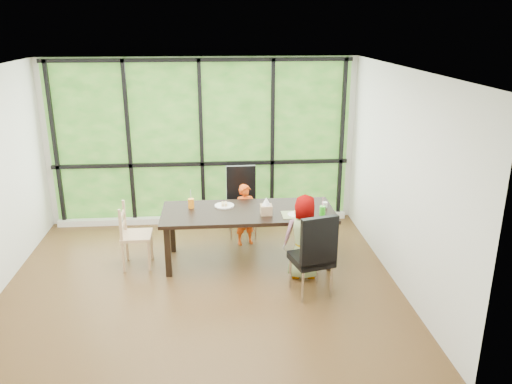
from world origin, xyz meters
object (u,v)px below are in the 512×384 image
chair_window_leather (242,203)px  plate_near (296,215)px  chair_interior_leather (311,253)px  child_older (305,237)px  dining_table (248,236)px  orange_cup (191,203)px  plate_far (224,206)px  chair_end_beech (137,235)px  white_mug (325,205)px  green_cup (322,211)px  tissue_box (266,210)px  child_toddler (246,215)px

chair_window_leather → plate_near: bearing=-61.4°
chair_interior_leather → child_older: bearing=-103.5°
dining_table → orange_cup: (-0.78, 0.17, 0.44)m
orange_cup → plate_far: bearing=3.3°
chair_end_beech → plate_near: size_ratio=3.98×
orange_cup → white_mug: orange_cup is taller
child_older → orange_cup: size_ratio=8.44×
chair_end_beech → plate_near: bearing=-96.2°
plate_far → green_cup: size_ratio=2.19×
chair_end_beech → plate_near: 2.18m
chair_interior_leather → chair_end_beech: bearing=-37.1°
plate_near → green_cup: size_ratio=1.80×
white_mug → tissue_box: tissue_box is taller
dining_table → chair_interior_leather: (0.70, -0.97, 0.17)m
dining_table → child_toddler: size_ratio=2.52×
tissue_box → dining_table: bearing=145.2°
plate_far → green_cup: bearing=-19.1°
plate_far → child_older: bearing=-36.0°
dining_table → tissue_box: 0.52m
chair_window_leather → white_mug: 1.42m
chair_window_leather → tissue_box: 1.13m
dining_table → chair_window_leather: 0.92m
dining_table → chair_end_beech: chair_end_beech is taller
chair_interior_leather → chair_end_beech: size_ratio=1.20×
child_toddler → white_mug: bearing=-42.8°
plate_near → tissue_box: 0.40m
chair_end_beech → tissue_box: (1.76, -0.13, 0.37)m
plate_far → plate_near: (0.95, -0.43, -0.00)m
white_mug → tissue_box: (-0.84, -0.20, 0.03)m
chair_end_beech → orange_cup: (0.74, 0.21, 0.37)m
child_toddler → plate_near: (0.63, -0.80, 0.29)m
orange_cup → dining_table: bearing=-12.6°
dining_table → child_older: bearing=-37.7°
chair_window_leather → chair_interior_leather: (0.74, -1.87, 0.00)m
green_cup → white_mug: green_cup is taller
plate_near → child_older: bearing=-77.1°
dining_table → white_mug: bearing=2.2°
chair_interior_leather → child_toddler: bearing=-79.9°
chair_interior_leather → plate_far: 1.57m
green_cup → tissue_box: 0.75m
orange_cup → tissue_box: orange_cup is taller
green_cup → chair_end_beech: bearing=175.1°
chair_interior_leather → orange_cup: chair_interior_leather is taller
chair_interior_leather → orange_cup: bearing=-52.0°
chair_window_leather → child_toddler: chair_window_leather is taller
chair_interior_leather → child_toddler: 1.70m
dining_table → plate_near: size_ratio=10.46×
dining_table → tissue_box: size_ratio=15.42×
chair_window_leather → green_cup: 1.56m
chair_interior_leather → white_mug: bearing=-124.5°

